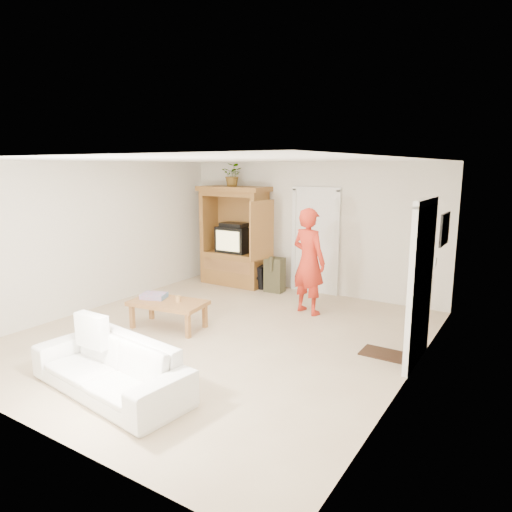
{
  "coord_description": "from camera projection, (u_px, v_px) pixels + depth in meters",
  "views": [
    {
      "loc": [
        3.93,
        -5.25,
        2.51
      ],
      "look_at": [
        0.25,
        0.6,
        1.15
      ],
      "focal_mm": 32.0,
      "sensor_mm": 36.0,
      "label": 1
    }
  ],
  "objects": [
    {
      "name": "floor",
      "position": [
        221.0,
        335.0,
        6.9
      ],
      "size": [
        6.0,
        6.0,
        0.0
      ],
      "primitive_type": "plane",
      "color": "tan",
      "rests_on": "ground"
    },
    {
      "name": "ceiling",
      "position": [
        218.0,
        160.0,
        6.4
      ],
      "size": [
        6.0,
        6.0,
        0.0
      ],
      "primitive_type": "plane",
      "rotation": [
        3.14,
        0.0,
        0.0
      ],
      "color": "white",
      "rests_on": "floor"
    },
    {
      "name": "wall_back",
      "position": [
        309.0,
        228.0,
        9.14
      ],
      "size": [
        5.5,
        0.0,
        5.5
      ],
      "primitive_type": "plane",
      "rotation": [
        1.57,
        0.0,
        0.0
      ],
      "color": "silver",
      "rests_on": "floor"
    },
    {
      "name": "wall_front",
      "position": [
        23.0,
        302.0,
        4.16
      ],
      "size": [
        5.5,
        0.0,
        5.5
      ],
      "primitive_type": "plane",
      "rotation": [
        -1.57,
        0.0,
        0.0
      ],
      "color": "silver",
      "rests_on": "floor"
    },
    {
      "name": "wall_left",
      "position": [
        95.0,
        236.0,
        8.09
      ],
      "size": [
        0.0,
        6.0,
        6.0
      ],
      "primitive_type": "plane",
      "rotation": [
        1.57,
        0.0,
        1.57
      ],
      "color": "silver",
      "rests_on": "floor"
    },
    {
      "name": "wall_right",
      "position": [
        413.0,
        274.0,
        5.21
      ],
      "size": [
        0.0,
        6.0,
        6.0
      ],
      "primitive_type": "plane",
      "rotation": [
        1.57,
        0.0,
        -1.57
      ],
      "color": "silver",
      "rests_on": "floor"
    },
    {
      "name": "armoire",
      "position": [
        235.0,
        243.0,
        9.76
      ],
      "size": [
        1.82,
        1.14,
        2.1
      ],
      "color": "brown",
      "rests_on": "floor"
    },
    {
      "name": "door_back",
      "position": [
        315.0,
        242.0,
        9.09
      ],
      "size": [
        0.85,
        0.05,
        2.04
      ],
      "primitive_type": "cube",
      "color": "white",
      "rests_on": "floor"
    },
    {
      "name": "doorway_right",
      "position": [
        421.0,
        286.0,
        5.78
      ],
      "size": [
        0.05,
        0.9,
        2.04
      ],
      "primitive_type": "cube",
      "color": "black",
      "rests_on": "floor"
    },
    {
      "name": "framed_picture",
      "position": [
        445.0,
        229.0,
        6.74
      ],
      "size": [
        0.03,
        0.6,
        0.48
      ],
      "primitive_type": "cube",
      "color": "black",
      "rests_on": "wall_right"
    },
    {
      "name": "doormat",
      "position": [
        384.0,
        354.0,
        6.19
      ],
      "size": [
        0.6,
        0.4,
        0.02
      ],
      "primitive_type": "cube",
      "color": "#382316",
      "rests_on": "floor"
    },
    {
      "name": "plant",
      "position": [
        233.0,
        175.0,
        9.47
      ],
      "size": [
        0.49,
        0.45,
        0.47
      ],
      "primitive_type": "imported",
      "rotation": [
        0.0,
        0.0,
        0.2
      ],
      "color": "#4C7238",
      "rests_on": "armoire"
    },
    {
      "name": "man",
      "position": [
        309.0,
        261.0,
        7.8
      ],
      "size": [
        0.76,
        0.6,
        1.83
      ],
      "primitive_type": "imported",
      "rotation": [
        0.0,
        0.0,
        2.87
      ],
      "color": "red",
      "rests_on": "floor"
    },
    {
      "name": "sofa",
      "position": [
        110.0,
        367.0,
        5.12
      ],
      "size": [
        2.13,
        1.04,
        0.6
      ],
      "primitive_type": "imported",
      "rotation": [
        0.0,
        0.0,
        -0.12
      ],
      "color": "white",
      "rests_on": "floor"
    },
    {
      "name": "coffee_table",
      "position": [
        168.0,
        305.0,
        7.15
      ],
      "size": [
        1.26,
        0.8,
        0.44
      ],
      "rotation": [
        0.0,
        0.0,
        0.14
      ],
      "color": "#A27238",
      "rests_on": "floor"
    },
    {
      "name": "towel",
      "position": [
        154.0,
        296.0,
        7.28
      ],
      "size": [
        0.45,
        0.39,
        0.08
      ],
      "primitive_type": "cube",
      "rotation": [
        0.0,
        0.0,
        0.34
      ],
      "color": "#DB495F",
      "rests_on": "coffee_table"
    },
    {
      "name": "candle",
      "position": [
        178.0,
        299.0,
        7.09
      ],
      "size": [
        0.08,
        0.08,
        0.1
      ],
      "primitive_type": "cylinder",
      "color": "tan",
      "rests_on": "coffee_table"
    },
    {
      "name": "backpack_black",
      "position": [
        256.0,
        277.0,
        9.53
      ],
      "size": [
        0.41,
        0.26,
        0.48
      ],
      "primitive_type": null,
      "rotation": [
        0.0,
        0.0,
        0.09
      ],
      "color": "black",
      "rests_on": "floor"
    },
    {
      "name": "backpack_olive",
      "position": [
        275.0,
        275.0,
        9.24
      ],
      "size": [
        0.39,
        0.3,
        0.7
      ],
      "primitive_type": null,
      "rotation": [
        0.0,
        0.0,
        0.06
      ],
      "color": "#47442B",
      "rests_on": "floor"
    }
  ]
}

